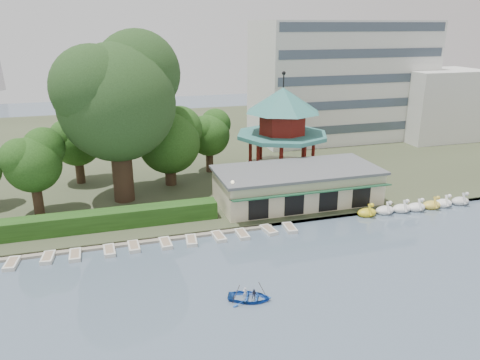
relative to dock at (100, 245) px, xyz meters
name	(u,v)px	position (x,y,z in m)	size (l,w,h in m)	color
ground_plane	(288,334)	(12.00, -17.20, -0.12)	(220.00, 220.00, 0.00)	slate
shore	(171,147)	(12.00, 34.80, 0.08)	(220.00, 70.00, 0.40)	#424930
embankment	(223,229)	(12.00, 0.10, 0.03)	(220.00, 0.60, 0.30)	gray
dock	(100,245)	(0.00, 0.00, 0.00)	(34.00, 1.60, 0.24)	gray
boathouse	(297,185)	(22.00, 4.77, 2.25)	(18.60, 9.39, 3.90)	beige
pavilion	(282,123)	(24.00, 14.80, 7.36)	(12.40, 12.40, 13.50)	beige
office_building	(357,85)	(44.67, 31.80, 9.61)	(38.00, 18.00, 20.00)	silver
hedge	(66,224)	(-3.00, 3.30, 1.18)	(30.00, 2.00, 1.80)	#254E18
lamp_post	(233,193)	(13.50, 1.80, 3.22)	(0.36, 0.36, 4.28)	black
big_tree	(118,94)	(3.17, 11.01, 12.54)	(14.13, 13.17, 19.05)	#3A281C
small_trees	(95,146)	(0.17, 14.28, 6.13)	(39.36, 16.10, 9.77)	#3A281C
swan_boats	(416,207)	(34.14, -0.68, 0.28)	(14.35, 2.01, 1.92)	yellow
moored_rowboats	(122,249)	(1.95, -1.45, 0.06)	(34.49, 2.70, 0.36)	silver
rowboat_with_passengers	(250,294)	(10.77, -12.54, 0.36)	(5.50, 4.79, 2.01)	#1C50B2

